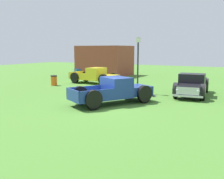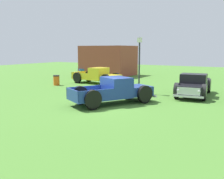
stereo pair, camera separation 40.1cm
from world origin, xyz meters
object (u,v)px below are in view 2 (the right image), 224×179
at_px(pickup_truck_foreground, 117,91).
at_px(pickup_truck_behind_right, 193,86).
at_px(sedan_distant_a, 94,69).
at_px(trash_can, 56,80).
at_px(pickup_truck_behind_left, 99,76).
at_px(lamp_post_far, 139,64).

xyz_separation_m(pickup_truck_foreground, pickup_truck_behind_right, (3.49, 4.88, -0.01)).
xyz_separation_m(sedan_distant_a, trash_can, (2.68, -10.22, -0.24)).
bearing_deg(sedan_distant_a, pickup_truck_behind_right, -32.37).
relative_size(pickup_truck_behind_right, trash_can, 5.76).
bearing_deg(sedan_distant_a, pickup_truck_foreground, -51.12).
height_order(pickup_truck_foreground, trash_can, pickup_truck_foreground).
bearing_deg(pickup_truck_behind_left, trash_can, -135.36).
xyz_separation_m(pickup_truck_behind_right, lamp_post_far, (-3.96, -0.67, 1.48)).
distance_m(pickup_truck_foreground, sedan_distant_a, 18.62).
bearing_deg(lamp_post_far, pickup_truck_behind_left, 152.22).
relative_size(sedan_distant_a, trash_can, 4.42).
height_order(pickup_truck_behind_left, sedan_distant_a, pickup_truck_behind_left).
bearing_deg(trash_can, pickup_truck_behind_left, 44.64).
xyz_separation_m(pickup_truck_behind_left, lamp_post_far, (5.61, -2.96, 1.50)).
bearing_deg(pickup_truck_behind_left, pickup_truck_behind_right, -13.46).
bearing_deg(lamp_post_far, pickup_truck_behind_right, 9.55).
relative_size(pickup_truck_foreground, pickup_truck_behind_left, 1.06).
bearing_deg(pickup_truck_behind_right, pickup_truck_foreground, -125.59).
relative_size(pickup_truck_foreground, pickup_truck_behind_right, 1.03).
bearing_deg(pickup_truck_foreground, lamp_post_far, 96.39).
height_order(pickup_truck_foreground, pickup_truck_behind_left, pickup_truck_foreground).
bearing_deg(pickup_truck_foreground, trash_can, 154.59).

